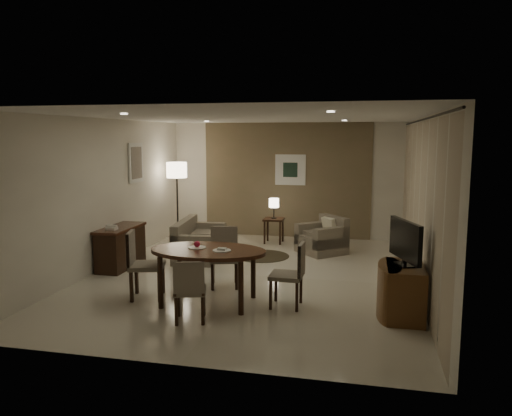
% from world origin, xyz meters
% --- Properties ---
extents(room_shell, '(5.50, 7.00, 2.70)m').
position_xyz_m(room_shell, '(0.00, 0.40, 1.35)').
color(room_shell, beige).
rests_on(room_shell, ground).
extents(taupe_accent, '(3.96, 0.03, 2.70)m').
position_xyz_m(taupe_accent, '(0.00, 3.48, 1.35)').
color(taupe_accent, '#77634A').
rests_on(taupe_accent, wall_back).
extents(curtain_wall, '(0.08, 6.70, 2.58)m').
position_xyz_m(curtain_wall, '(2.68, 0.00, 1.32)').
color(curtain_wall, beige).
rests_on(curtain_wall, wall_right).
extents(curtain_rod, '(0.03, 6.80, 0.03)m').
position_xyz_m(curtain_rod, '(2.68, 0.00, 2.64)').
color(curtain_rod, black).
rests_on(curtain_rod, wall_right).
extents(art_back_frame, '(0.72, 0.03, 0.72)m').
position_xyz_m(art_back_frame, '(0.10, 3.46, 1.60)').
color(art_back_frame, silver).
rests_on(art_back_frame, wall_back).
extents(art_back_canvas, '(0.34, 0.01, 0.34)m').
position_xyz_m(art_back_canvas, '(0.10, 3.44, 1.60)').
color(art_back_canvas, black).
rests_on(art_back_canvas, wall_back).
extents(art_left_frame, '(0.03, 0.60, 0.80)m').
position_xyz_m(art_left_frame, '(-2.72, 1.20, 1.85)').
color(art_left_frame, silver).
rests_on(art_left_frame, wall_left).
extents(art_left_canvas, '(0.01, 0.46, 0.64)m').
position_xyz_m(art_left_canvas, '(-2.71, 1.20, 1.85)').
color(art_left_canvas, gray).
rests_on(art_left_canvas, wall_left).
extents(downlight_nl, '(0.10, 0.10, 0.01)m').
position_xyz_m(downlight_nl, '(-1.40, -1.80, 2.69)').
color(downlight_nl, white).
rests_on(downlight_nl, ceiling).
extents(downlight_nr, '(0.10, 0.10, 0.01)m').
position_xyz_m(downlight_nr, '(1.40, -1.80, 2.69)').
color(downlight_nr, white).
rests_on(downlight_nr, ceiling).
extents(downlight_fl, '(0.10, 0.10, 0.01)m').
position_xyz_m(downlight_fl, '(-1.40, 1.80, 2.69)').
color(downlight_fl, white).
rests_on(downlight_fl, ceiling).
extents(downlight_fr, '(0.10, 0.10, 0.01)m').
position_xyz_m(downlight_fr, '(1.40, 1.80, 2.69)').
color(downlight_fr, white).
rests_on(downlight_fr, ceiling).
extents(console_desk, '(0.48, 1.20, 0.75)m').
position_xyz_m(console_desk, '(-2.49, 0.00, 0.38)').
color(console_desk, '#4E2619').
rests_on(console_desk, floor).
extents(telephone, '(0.20, 0.14, 0.09)m').
position_xyz_m(telephone, '(-2.49, -0.30, 0.80)').
color(telephone, white).
rests_on(telephone, console_desk).
extents(tv_cabinet, '(0.48, 0.90, 0.70)m').
position_xyz_m(tv_cabinet, '(2.40, -1.50, 0.35)').
color(tv_cabinet, brown).
rests_on(tv_cabinet, floor).
extents(flat_tv, '(0.36, 0.85, 0.60)m').
position_xyz_m(flat_tv, '(2.38, -1.50, 1.02)').
color(flat_tv, black).
rests_on(flat_tv, tv_cabinet).
extents(dining_table, '(1.68, 1.05, 0.79)m').
position_xyz_m(dining_table, '(-0.31, -1.54, 0.39)').
color(dining_table, '#4E2619').
rests_on(dining_table, floor).
extents(chair_near, '(0.50, 0.50, 0.84)m').
position_xyz_m(chair_near, '(-0.33, -2.26, 0.42)').
color(chair_near, '#76695B').
rests_on(chair_near, floor).
extents(chair_far, '(0.57, 0.57, 0.94)m').
position_xyz_m(chair_far, '(-0.31, -0.72, 0.47)').
color(chair_far, '#76695B').
rests_on(chair_far, floor).
extents(chair_left, '(0.60, 0.60, 1.00)m').
position_xyz_m(chair_left, '(-1.27, -1.50, 0.50)').
color(chair_left, '#76695B').
rests_on(chair_left, floor).
extents(chair_right, '(0.45, 0.45, 0.92)m').
position_xyz_m(chair_right, '(0.80, -1.44, 0.46)').
color(chair_right, '#76695B').
rests_on(chair_right, floor).
extents(plate_a, '(0.26, 0.26, 0.02)m').
position_xyz_m(plate_a, '(-0.49, -1.49, 0.80)').
color(plate_a, white).
rests_on(plate_a, dining_table).
extents(plate_b, '(0.26, 0.26, 0.02)m').
position_xyz_m(plate_b, '(-0.09, -1.59, 0.80)').
color(plate_b, white).
rests_on(plate_b, dining_table).
extents(fruit_apple, '(0.09, 0.09, 0.09)m').
position_xyz_m(fruit_apple, '(-0.49, -1.49, 0.85)').
color(fruit_apple, red).
rests_on(fruit_apple, plate_a).
extents(napkin, '(0.12, 0.08, 0.03)m').
position_xyz_m(napkin, '(-0.09, -1.59, 0.82)').
color(napkin, white).
rests_on(napkin, plate_b).
extents(round_rug, '(1.10, 1.10, 0.01)m').
position_xyz_m(round_rug, '(-0.15, 1.39, 0.01)').
color(round_rug, '#382E1F').
rests_on(round_rug, floor).
extents(sofa, '(1.65, 0.95, 0.74)m').
position_xyz_m(sofa, '(-1.33, 1.06, 0.37)').
color(sofa, '#76695B').
rests_on(sofa, floor).
extents(armchair, '(1.15, 1.16, 0.75)m').
position_xyz_m(armchair, '(0.99, 1.94, 0.37)').
color(armchair, '#76695B').
rests_on(armchair, floor).
extents(side_table, '(0.44, 0.44, 0.56)m').
position_xyz_m(side_table, '(-0.15, 2.69, 0.28)').
color(side_table, black).
rests_on(side_table, floor).
extents(table_lamp, '(0.22, 0.22, 0.50)m').
position_xyz_m(table_lamp, '(-0.15, 2.69, 0.81)').
color(table_lamp, '#FFEAC1').
rests_on(table_lamp, side_table).
extents(floor_lamp, '(0.46, 0.46, 1.80)m').
position_xyz_m(floor_lamp, '(-2.33, 2.42, 0.90)').
color(floor_lamp, '#FFE5B7').
rests_on(floor_lamp, floor).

